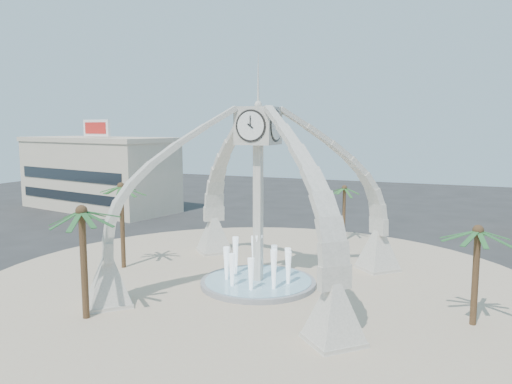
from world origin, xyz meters
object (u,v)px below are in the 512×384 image
at_px(palm_east, 478,232).
at_px(palm_north, 344,189).
at_px(clock_tower, 258,194).
at_px(palm_south, 82,213).
at_px(palm_west, 121,188).
at_px(fountain, 258,282).

relative_size(palm_east, palm_north, 1.05).
bearing_deg(clock_tower, palm_south, -126.44).
bearing_deg(clock_tower, palm_north, 81.09).
bearing_deg(palm_east, palm_west, 175.70).
xyz_separation_m(clock_tower, palm_north, (2.46, 15.70, -1.37)).
distance_m(fountain, palm_east, 14.70).
relative_size(fountain, palm_north, 1.38).
height_order(fountain, palm_west, palm_west).
xyz_separation_m(clock_tower, palm_west, (-11.40, 0.05, -0.16)).
distance_m(palm_east, palm_south, 21.92).
height_order(fountain, palm_east, palm_east).
xyz_separation_m(palm_east, palm_west, (-25.09, 1.89, 1.01)).
bearing_deg(palm_north, fountain, -98.91).
bearing_deg(clock_tower, fountain, 90.00).
bearing_deg(fountain, palm_east, -7.66).
height_order(clock_tower, palm_east, clock_tower).
bearing_deg(fountain, palm_north, 81.09).
height_order(palm_north, palm_south, palm_south).
relative_size(clock_tower, palm_west, 2.51).
distance_m(fountain, palm_south, 13.02).
relative_size(fountain, palm_south, 1.13).
bearing_deg(palm_north, palm_west, -131.52).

